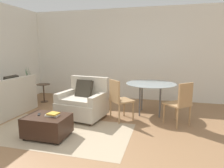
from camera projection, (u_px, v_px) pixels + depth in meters
name	position (u px, v px, depth m)	size (l,w,h in m)	color
ground_plane	(75.00, 152.00, 3.04)	(20.00, 20.00, 0.00)	#936B47
wall_back	(123.00, 55.00, 6.17)	(12.00, 0.06, 2.75)	white
area_rug	(60.00, 132.00, 3.77)	(2.67, 1.51, 0.01)	tan
armchair	(83.00, 102.00, 4.53)	(1.08, 0.96, 0.91)	beige
ottoman	(47.00, 125.00, 3.54)	(0.74, 0.56, 0.39)	#382319
book_stack	(53.00, 115.00, 3.48)	(0.23, 0.19, 0.06)	beige
tv_remote_primary	(39.00, 114.00, 3.57)	(0.10, 0.14, 0.01)	black
potted_plant	(29.00, 93.00, 6.03)	(0.40, 0.40, 1.03)	brown
side_table	(44.00, 90.00, 5.84)	(0.38, 0.38, 0.54)	#4C3828
dining_table	(151.00, 86.00, 4.73)	(1.17, 1.17, 0.74)	#99A8AD
dining_chair_near_left	(118.00, 97.00, 4.31)	(0.59, 0.59, 0.90)	tan
dining_chair_near_right	(181.00, 101.00, 3.98)	(0.59, 0.59, 0.90)	tan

